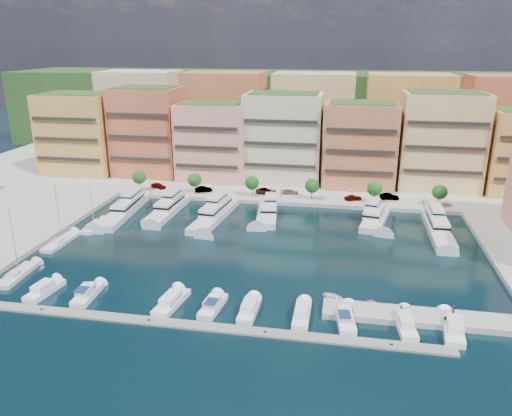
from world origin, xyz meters
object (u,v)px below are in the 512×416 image
object	(u,v)px
cruiser_6	(302,315)
lamppost_0	(150,183)
cruiser_3	(171,302)
cruiser_4	(213,306)
sailboat_1	(60,242)
person_1	(453,310)
cruiser_1	(87,294)
cruiser_7	(345,319)
car_4	(353,197)
car_3	(290,192)
tree_3	(312,186)
person_0	(401,310)
tree_4	(375,189)
cruiser_5	(249,310)
lamppost_2	(281,190)
tender_1	(372,301)
car_1	(204,189)
car_2	(266,191)
yacht_1	(168,208)
lamppost_3	(351,194)
tender_0	(333,297)
car_5	(389,197)
yacht_3	(268,212)
sailboat_2	(93,227)
car_0	(158,186)
cruiser_0	(44,290)
tree_0	(139,177)
yacht_0	(125,208)
lamppost_1	(214,187)
yacht_5	(375,217)
lamppost_4	(424,197)
tree_1	(195,180)
sailboat_0	(17,276)
tree_5	(440,192)
cruiser_9	(453,329)
tree_2	(252,183)
cruiser_8	(405,324)

from	to	relation	value
cruiser_6	lamppost_0	bearing A→B (deg)	130.05
cruiser_3	cruiser_4	size ratio (longest dim) A/B	1.17
sailboat_1	person_1	distance (m)	77.73
lamppost_0	cruiser_1	world-z (taller)	lamppost_0
cruiser_6	cruiser_7	bearing A→B (deg)	-0.17
cruiser_4	car_4	xyz separation A→B (m)	(22.12, 59.34, 1.20)
car_3	cruiser_3	bearing A→B (deg)	154.90
tree_3	person_0	bearing A→B (deg)	-72.41
tree_4	cruiser_5	world-z (taller)	tree_4
cruiser_6	car_3	world-z (taller)	car_3
cruiser_1	car_3	distance (m)	67.59
tree_3	cruiser_7	distance (m)	59.04
lamppost_2	tender_1	xyz separation A→B (m)	(21.75, -49.32, -3.43)
car_1	car_2	distance (m)	17.48
cruiser_4	person_0	bearing A→B (deg)	3.54
yacht_1	lamppost_3	bearing A→B (deg)	14.84
tender_0	car_5	distance (m)	56.21
yacht_3	cruiser_3	distance (m)	46.32
sailboat_2	car_0	xyz separation A→B (m)	(4.11, 30.73, 1.48)
cruiser_3	car_0	xyz separation A→B (m)	(-25.30, 60.83, 1.25)
lamppost_2	yacht_1	distance (m)	29.24
tender_0	car_0	distance (m)	74.33
cruiser_4	cruiser_1	bearing A→B (deg)	180.00
yacht_1	cruiser_0	size ratio (longest dim) A/B	2.58
tree_0	yacht_0	size ratio (longest dim) A/B	0.22
car_1	car_3	distance (m)	23.90
lamppost_1	yacht_5	bearing A→B (deg)	-13.03
lamppost_0	lamppost_4	world-z (taller)	same
tree_1	car_0	distance (m)	12.28
lamppost_4	sailboat_2	xyz separation A→B (m)	(-75.72, -25.70, -3.51)
lamppost_1	yacht_3	size ratio (longest dim) A/B	0.23
yacht_3	sailboat_0	xyz separation A→B (m)	(-39.63, -40.80, -0.90)
tree_5	car_5	xyz separation A→B (m)	(-11.86, 3.56, -2.92)
cruiser_0	cruiser_6	world-z (taller)	same
cruiser_5	tree_0	bearing A→B (deg)	126.26
cruiser_4	sailboat_1	bearing A→B (deg)	152.12
car_5	person_0	distance (m)	59.90
sailboat_2	tree_5	bearing A→B (deg)	19.35
sailboat_1	car_5	bearing A→B (deg)	30.32
tree_4	yacht_3	distance (m)	28.87
cruiser_9	tree_2	bearing A→B (deg)	125.37
cruiser_5	car_1	size ratio (longest dim) A/B	1.68
car_1	tree_2	bearing A→B (deg)	-119.90
lamppost_1	cruiser_8	world-z (taller)	lamppost_1
cruiser_7	tender_1	bearing A→B (deg)	57.07
lamppost_0	tender_0	size ratio (longest dim) A/B	1.15
tree_0	tender_0	bearing A→B (deg)	-42.68
lamppost_2	yacht_0	distance (m)	39.72
cruiser_3	car_3	world-z (taller)	car_3
yacht_3	cruiser_7	distance (m)	49.46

